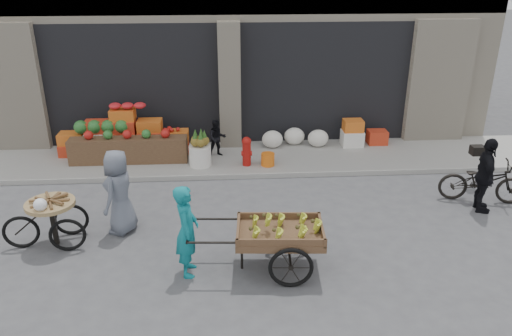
{
  "coord_description": "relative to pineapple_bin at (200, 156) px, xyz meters",
  "views": [
    {
      "loc": [
        -0.15,
        -7.43,
        4.75
      ],
      "look_at": [
        0.41,
        1.07,
        1.1
      ],
      "focal_mm": 35.0,
      "sensor_mm": 36.0,
      "label": 1
    }
  ],
  "objects": [
    {
      "name": "cyclist",
      "position": [
        5.67,
        -2.42,
        0.4
      ],
      "size": [
        0.57,
        0.96,
        1.53
      ],
      "primitive_type": "imported",
      "rotation": [
        0.0,
        0.0,
        1.33
      ],
      "color": "black",
      "rests_on": "ground"
    },
    {
      "name": "sidewalk",
      "position": [
        0.75,
        0.5,
        -0.31
      ],
      "size": [
        18.0,
        2.2,
        0.12
      ],
      "primitive_type": "cube",
      "color": "gray",
      "rests_on": "ground"
    },
    {
      "name": "building",
      "position": [
        0.75,
        4.43,
        3.0
      ],
      "size": [
        14.0,
        6.45,
        7.0
      ],
      "color": "beige",
      "rests_on": "ground"
    },
    {
      "name": "fire_hydrant",
      "position": [
        1.1,
        -0.05,
        0.13
      ],
      "size": [
        0.22,
        0.22,
        0.71
      ],
      "color": "#A5140F",
      "rests_on": "sidewalk"
    },
    {
      "name": "tricycle_cart",
      "position": [
        -2.45,
        -3.17,
        0.2
      ],
      "size": [
        1.46,
        0.96,
        0.95
      ],
      "rotation": [
        0.0,
        0.0,
        0.16
      ],
      "color": "#9E7F51",
      "rests_on": "ground"
    },
    {
      "name": "pineapple_bin",
      "position": [
        0.0,
        0.0,
        0.0
      ],
      "size": [
        0.52,
        0.52,
        0.5
      ],
      "primitive_type": "cylinder",
      "color": "silver",
      "rests_on": "sidewalk"
    },
    {
      "name": "fruit_display",
      "position": [
        -1.73,
        0.78,
        0.3
      ],
      "size": [
        3.1,
        1.12,
        1.24
      ],
      "color": "red",
      "rests_on": "sidewalk"
    },
    {
      "name": "banana_cart",
      "position": [
        1.38,
        -4.18,
        0.35
      ],
      "size": [
        2.42,
        1.12,
        0.99
      ],
      "rotation": [
        0.0,
        0.0,
        -0.07
      ],
      "color": "brown",
      "rests_on": "ground"
    },
    {
      "name": "vendor_grey",
      "position": [
        -1.34,
        -2.77,
        0.43
      ],
      "size": [
        0.73,
        0.9,
        1.6
      ],
      "primitive_type": "imported",
      "rotation": [
        0.0,
        0.0,
        -1.9
      ],
      "color": "slate",
      "rests_on": "ground"
    },
    {
      "name": "right_bay_goods",
      "position": [
        3.36,
        1.1,
        0.04
      ],
      "size": [
        3.35,
        0.6,
        0.7
      ],
      "color": "silver",
      "rests_on": "sidewalk"
    },
    {
      "name": "orange_bucket",
      "position": [
        1.6,
        -0.1,
        -0.1
      ],
      "size": [
        0.32,
        0.32,
        0.3
      ],
      "primitive_type": "cylinder",
      "color": "orange",
      "rests_on": "sidewalk"
    },
    {
      "name": "bicycle",
      "position": [
        5.87,
        -2.02,
        0.08
      ],
      "size": [
        1.81,
        0.99,
        0.9
      ],
      "primitive_type": "imported",
      "rotation": [
        0.0,
        0.0,
        1.33
      ],
      "color": "black",
      "rests_on": "ground"
    },
    {
      "name": "ground",
      "position": [
        0.75,
        -3.6,
        -0.37
      ],
      "size": [
        80.0,
        80.0,
        0.0
      ],
      "primitive_type": "plane",
      "color": "#424244",
      "rests_on": "ground"
    },
    {
      "name": "vendor_woman",
      "position": [
        -0.04,
        -4.19,
        0.4
      ],
      "size": [
        0.37,
        0.56,
        1.54
      ],
      "primitive_type": "imported",
      "rotation": [
        0.0,
        0.0,
        1.57
      ],
      "color": "#10737C",
      "rests_on": "ground"
    },
    {
      "name": "seated_person",
      "position": [
        0.4,
        0.6,
        0.21
      ],
      "size": [
        0.51,
        0.43,
        0.93
      ],
      "primitive_type": "imported",
      "rotation": [
        0.0,
        0.0,
        0.17
      ],
      "color": "black",
      "rests_on": "sidewalk"
    }
  ]
}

